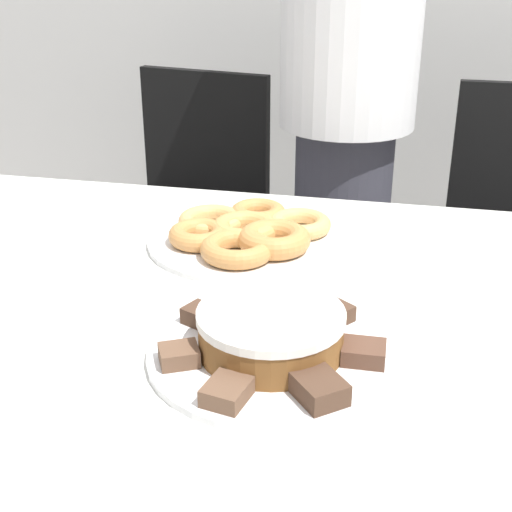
# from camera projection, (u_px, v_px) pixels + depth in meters

# --- Properties ---
(table) EXTENTS (1.64, 0.97, 0.75)m
(table) POSITION_uv_depth(u_px,v_px,m) (270.00, 351.00, 1.10)
(table) COLOR silver
(table) RESTS_ON ground_plane
(person_standing) EXTENTS (0.33, 0.33, 1.68)m
(person_standing) POSITION_uv_depth(u_px,v_px,m) (347.00, 103.00, 1.71)
(person_standing) COLOR #383842
(person_standing) RESTS_ON ground_plane
(office_chair_left) EXTENTS (0.52, 0.52, 0.91)m
(office_chair_left) POSITION_uv_depth(u_px,v_px,m) (185.00, 245.00, 2.07)
(office_chair_left) COLOR black
(office_chair_left) RESTS_ON ground_plane
(plate_cake) EXTENTS (0.32, 0.32, 0.01)m
(plate_cake) POSITION_uv_depth(u_px,v_px,m) (271.00, 354.00, 0.93)
(plate_cake) COLOR white
(plate_cake) RESTS_ON table
(plate_donuts) EXTENTS (0.35, 0.35, 0.01)m
(plate_donuts) POSITION_uv_depth(u_px,v_px,m) (245.00, 240.00, 1.28)
(plate_donuts) COLOR white
(plate_donuts) RESTS_ON table
(frosted_cake) EXTENTS (0.19, 0.19, 0.06)m
(frosted_cake) POSITION_uv_depth(u_px,v_px,m) (271.00, 331.00, 0.92)
(frosted_cake) COLOR brown
(frosted_cake) RESTS_ON plate_cake
(lamington_0) EXTENTS (0.06, 0.06, 0.02)m
(lamington_0) POSITION_uv_depth(u_px,v_px,m) (335.00, 314.00, 1.00)
(lamington_0) COLOR #513828
(lamington_0) RESTS_ON plate_cake
(lamington_1) EXTENTS (0.05, 0.05, 0.03)m
(lamington_1) POSITION_uv_depth(u_px,v_px,m) (267.00, 299.00, 1.04)
(lamington_1) COLOR brown
(lamington_1) RESTS_ON plate_cake
(lamington_2) EXTENTS (0.06, 0.05, 0.02)m
(lamington_2) POSITION_uv_depth(u_px,v_px,m) (201.00, 315.00, 0.99)
(lamington_2) COLOR #513828
(lamington_2) RESTS_ON plate_cake
(lamington_3) EXTENTS (0.06, 0.06, 0.02)m
(lamington_3) POSITION_uv_depth(u_px,v_px,m) (179.00, 355.00, 0.90)
(lamington_3) COLOR brown
(lamington_3) RESTS_ON plate_cake
(lamington_4) EXTENTS (0.06, 0.06, 0.02)m
(lamington_4) POSITION_uv_depth(u_px,v_px,m) (230.00, 392.00, 0.83)
(lamington_4) COLOR brown
(lamington_4) RESTS_ON plate_cake
(lamington_5) EXTENTS (0.08, 0.08, 0.03)m
(lamington_5) POSITION_uv_depth(u_px,v_px,m) (320.00, 389.00, 0.83)
(lamington_5) COLOR #513828
(lamington_5) RESTS_ON plate_cake
(lamington_6) EXTENTS (0.06, 0.05, 0.02)m
(lamington_6) POSITION_uv_depth(u_px,v_px,m) (364.00, 352.00, 0.91)
(lamington_6) COLOR brown
(lamington_6) RESTS_ON plate_cake
(donut_0) EXTENTS (0.12, 0.12, 0.03)m
(donut_0) POSITION_uv_depth(u_px,v_px,m) (245.00, 229.00, 1.27)
(donut_0) COLOR tan
(donut_0) RESTS_ON plate_donuts
(donut_1) EXTENTS (0.12, 0.12, 0.03)m
(donut_1) POSITION_uv_depth(u_px,v_px,m) (237.00, 249.00, 1.19)
(donut_1) COLOR #D18E4C
(donut_1) RESTS_ON plate_donuts
(donut_2) EXTENTS (0.13, 0.13, 0.04)m
(donut_2) POSITION_uv_depth(u_px,v_px,m) (274.00, 239.00, 1.22)
(donut_2) COLOR #D18E4C
(donut_2) RESTS_ON plate_donuts
(donut_3) EXTENTS (0.12, 0.12, 0.03)m
(donut_3) POSITION_uv_depth(u_px,v_px,m) (297.00, 224.00, 1.30)
(donut_3) COLOR #E5AD66
(donut_3) RESTS_ON plate_donuts
(donut_4) EXTENTS (0.11, 0.11, 0.03)m
(donut_4) POSITION_uv_depth(u_px,v_px,m) (258.00, 213.00, 1.35)
(donut_4) COLOR #D18E4C
(donut_4) RESTS_ON plate_donuts
(donut_5) EXTENTS (0.12, 0.12, 0.03)m
(donut_5) POSITION_uv_depth(u_px,v_px,m) (211.00, 221.00, 1.32)
(donut_5) COLOR #E5AD66
(donut_5) RESTS_ON plate_donuts
(donut_6) EXTENTS (0.11, 0.11, 0.03)m
(donut_6) POSITION_uv_depth(u_px,v_px,m) (199.00, 235.00, 1.25)
(donut_6) COLOR #D18E4C
(donut_6) RESTS_ON plate_donuts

